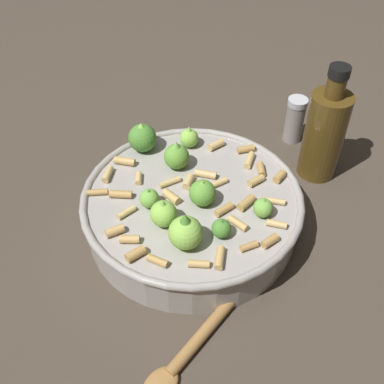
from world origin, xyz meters
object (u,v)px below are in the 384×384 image
at_px(cooking_pan, 191,207).
at_px(olive_oil_bottle, 325,133).
at_px(pepper_shaker, 295,120).
at_px(wooden_spoon, 196,343).

relative_size(cooking_pan, olive_oil_bottle, 1.62).
distance_m(cooking_pan, pepper_shaker, 0.29).
xyz_separation_m(pepper_shaker, olive_oil_bottle, (-0.01, 0.10, 0.04)).
relative_size(cooking_pan, wooden_spoon, 1.85).
distance_m(pepper_shaker, wooden_spoon, 0.47).
bearing_deg(cooking_pan, olive_oil_bottle, -161.25).
height_order(olive_oil_bottle, wooden_spoon, olive_oil_bottle).
xyz_separation_m(pepper_shaker, wooden_spoon, (0.27, 0.38, -0.04)).
xyz_separation_m(cooking_pan, olive_oil_bottle, (-0.24, -0.08, 0.04)).
bearing_deg(pepper_shaker, cooking_pan, 37.63).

